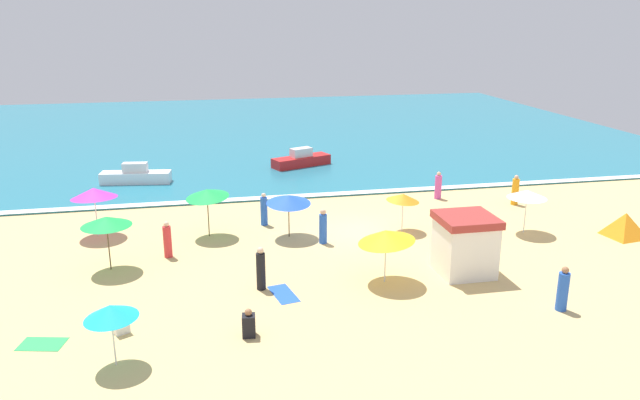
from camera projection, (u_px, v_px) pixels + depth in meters
ground_plane at (362, 231)px, 29.58m from camera, size 60.00×60.00×0.00m
ocean_water at (281, 129)px, 55.83m from camera, size 60.00×44.00×0.10m
wave_breaker_foam at (333, 194)px, 35.46m from camera, size 57.00×0.70×0.01m
lifeguard_cabana at (465, 244)px, 24.47m from camera, size 2.22×2.22×2.44m
beach_umbrella_0 at (386, 236)px, 23.43m from camera, size 2.42×2.38×2.27m
beach_umbrella_1 at (289, 199)px, 28.35m from camera, size 2.24×2.26×2.14m
beach_umbrella_2 at (106, 221)px, 24.54m from camera, size 2.71×2.71×2.29m
beach_umbrella_3 at (207, 193)px, 28.34m from camera, size 2.87×2.87×2.42m
beach_umbrella_4 at (111, 312)px, 17.76m from camera, size 1.98×1.97×2.00m
beach_umbrella_5 at (527, 194)px, 28.87m from camera, size 2.56×2.56×2.13m
beach_umbrella_6 at (94, 193)px, 28.41m from camera, size 2.60×2.62×2.42m
beach_umbrella_7 at (403, 198)px, 29.17m from camera, size 2.05×2.04×1.93m
beach_tent at (625, 225)px, 28.72m from camera, size 2.26×2.26×1.17m
beachgoer_0 at (249, 324)px, 19.79m from camera, size 0.47×0.47×0.97m
beachgoer_1 at (487, 226)px, 29.09m from camera, size 0.50×0.50×0.92m
beachgoer_2 at (264, 210)px, 30.28m from camera, size 0.45×0.45×1.65m
beachgoer_3 at (323, 227)px, 27.84m from camera, size 0.50×0.50×1.64m
beachgoer_4 at (563, 290)px, 21.46m from camera, size 0.42×0.42×1.65m
beachgoer_5 at (120, 322)px, 20.05m from camera, size 0.64×0.64×0.85m
beachgoer_6 at (515, 191)px, 33.58m from camera, size 0.53×0.53×1.67m
beachgoer_7 at (261, 269)px, 23.10m from camera, size 0.49×0.49×1.71m
beachgoer_8 at (167, 240)px, 26.24m from camera, size 0.50×0.50×1.62m
beachgoer_9 at (438, 186)px, 34.69m from camera, size 0.49×0.49×1.57m
beach_towel_0 at (42, 344)px, 19.40m from camera, size 1.56×1.16×0.01m
beach_towel_1 at (284, 294)px, 22.90m from camera, size 1.07×1.80×0.01m
small_boat_0 at (301, 160)px, 41.96m from camera, size 4.27×2.67×1.25m
small_boat_1 at (136, 176)px, 37.67m from camera, size 4.32×1.64×1.27m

